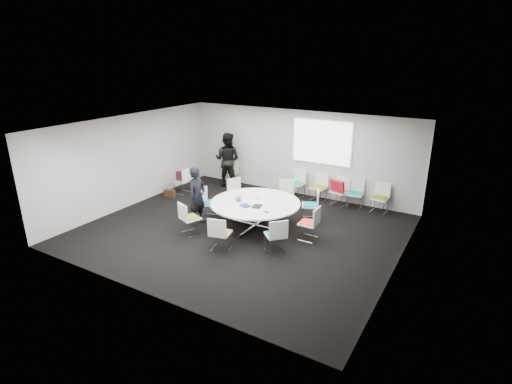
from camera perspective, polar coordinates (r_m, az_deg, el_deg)
The scene contains 31 objects.
room_shell at distance 10.24m, azimuth -1.65°, elevation 1.58°, with size 8.08×7.08×2.88m.
conference_table at distance 10.75m, azimuth -0.11°, elevation -2.29°, with size 2.41×2.41×0.73m.
projection_screen at distance 12.83m, azimuth 9.36°, elevation 7.03°, with size 1.90×0.03×1.35m, color white.
chair_ring_a at distance 10.25m, azimuth 7.56°, elevation -5.31°, with size 0.46×0.47×0.88m.
chair_ring_b at distance 11.42m, azimuth 7.75°, elevation -2.69°, with size 0.60×0.60×0.88m.
chair_ring_c at distance 12.16m, azimuth 4.22°, elevation -1.18°, with size 0.57×0.56×0.88m.
chair_ring_d at distance 12.28m, azimuth -2.73°, elevation -0.94°, with size 0.62×0.62×0.88m.
chair_ring_e at distance 11.54m, azimuth -6.46°, elevation -2.39°, with size 0.56×0.57×0.88m.
chair_ring_f at distance 10.60m, azimuth -9.38°, elevation -4.56°, with size 0.59×0.59×0.88m.
chair_ring_g at distance 9.66m, azimuth -5.11°, elevation -6.80°, with size 0.55×0.54×0.88m.
chair_ring_h at distance 9.55m, azimuth 2.84°, elevation -7.08°, with size 0.64×0.64×0.88m.
chair_back_a at distance 13.23m, azimuth 5.80°, elevation 0.49°, with size 0.52×0.51×0.88m.
chair_back_b at distance 12.95m, azimuth 8.89°, elevation -0.07°, with size 0.51×0.50×0.88m.
chair_back_c at distance 12.69m, azimuth 11.77°, elevation -0.66°, with size 0.53×0.52×0.88m.
chair_back_d at distance 12.59m, azimuth 13.90°, elevation -0.97°, with size 0.51×0.50×0.88m.
chair_back_e at distance 12.42m, azimuth 17.21°, elevation -1.57°, with size 0.50×0.48×0.88m.
chair_spare_left at distance 13.70m, azimuth -10.37°, elevation 0.92°, with size 0.45×0.46×0.88m.
chair_person_back at distance 14.41m, azimuth -3.68°, elevation 2.13°, with size 0.53×0.52×0.88m.
person_main at distance 10.99m, azimuth -8.40°, elevation -0.61°, with size 0.59×0.39×1.63m, color black.
person_back at distance 14.09m, azimuth -4.11°, elevation 4.63°, with size 0.94×0.73×1.93m, color black.
laptop at distance 10.84m, azimuth -2.26°, elevation -1.08°, with size 0.36×0.23×0.03m, color #333338.
laptop_lid at distance 10.95m, azimuth -2.55°, elevation -0.22°, with size 0.30×0.02×0.22m, color silver.
notebook_black at distance 10.37m, azimuth 0.17°, elevation -2.05°, with size 0.22×0.30×0.02m, color black.
tablet_folio at distance 10.41m, azimuth -1.53°, elevation -1.95°, with size 0.26×0.20×0.03m, color navy.
papers_right at distance 10.68m, azimuth 2.89°, elevation -1.48°, with size 0.30×0.21×0.00m, color silver.
papers_front at distance 10.21m, azimuth 2.48°, elevation -2.46°, with size 0.30×0.21×0.00m, color silver.
cup at distance 10.90m, azimuth 0.20°, elevation -0.77°, with size 0.08×0.08×0.09m, color white.
phone at distance 10.02m, azimuth 1.46°, elevation -2.88°, with size 0.14×0.07×0.01m, color black.
maroon_bag at distance 13.60m, azimuth -10.50°, elevation 2.31°, with size 0.40×0.14×0.28m, color #441227.
brown_bag at distance 13.50m, azimuth -12.24°, elevation -0.17°, with size 0.36×0.16×0.24m, color #331B10.
red_jacket at distance 12.35m, azimuth 11.55°, elevation 0.89°, with size 0.44×0.10×0.35m, color #AA1523.
Camera 1 is at (5.30, -8.25, 4.50)m, focal length 28.00 mm.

